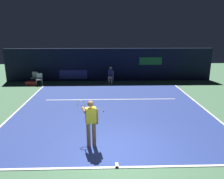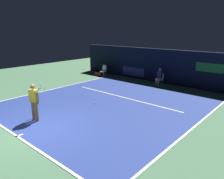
{
  "view_description": "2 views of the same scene",
  "coord_description": "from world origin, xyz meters",
  "px_view_note": "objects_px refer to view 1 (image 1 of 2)",
  "views": [
    {
      "loc": [
        -0.34,
        -6.82,
        4.1
      ],
      "look_at": [
        0.03,
        5.01,
        0.84
      ],
      "focal_mm": 35.51,
      "sensor_mm": 36.0,
      "label": 1
    },
    {
      "loc": [
        7.9,
        -4.3,
        4.06
      ],
      "look_at": [
        0.07,
        4.62,
        0.77
      ],
      "focal_mm": 34.99,
      "sensor_mm": 36.0,
      "label": 2
    }
  ],
  "objects_px": {
    "line_judge_on_chair": "(111,75)",
    "equipment_bag": "(32,83)",
    "courtside_chair_near": "(35,77)",
    "tennis_ball": "(104,111)",
    "tennis_player": "(91,121)",
    "courtside_chair_far": "(39,78)"
  },
  "relations": [
    {
      "from": "courtside_chair_far",
      "to": "tennis_ball",
      "type": "height_order",
      "value": "courtside_chair_far"
    },
    {
      "from": "courtside_chair_near",
      "to": "equipment_bag",
      "type": "height_order",
      "value": "courtside_chair_near"
    },
    {
      "from": "courtside_chair_far",
      "to": "tennis_ball",
      "type": "distance_m",
      "value": 7.53
    },
    {
      "from": "tennis_player",
      "to": "tennis_ball",
      "type": "relative_size",
      "value": 25.44
    },
    {
      "from": "tennis_player",
      "to": "equipment_bag",
      "type": "height_order",
      "value": "tennis_player"
    },
    {
      "from": "line_judge_on_chair",
      "to": "equipment_bag",
      "type": "relative_size",
      "value": 1.57
    },
    {
      "from": "line_judge_on_chair",
      "to": "courtside_chair_far",
      "type": "bearing_deg",
      "value": -175.91
    },
    {
      "from": "courtside_chair_near",
      "to": "courtside_chair_far",
      "type": "xyz_separation_m",
      "value": [
        0.53,
        -0.58,
        0.0
      ]
    },
    {
      "from": "equipment_bag",
      "to": "tennis_player",
      "type": "bearing_deg",
      "value": -56.24
    },
    {
      "from": "equipment_bag",
      "to": "courtside_chair_near",
      "type": "bearing_deg",
      "value": 92.32
    },
    {
      "from": "courtside_chair_near",
      "to": "tennis_ball",
      "type": "distance_m",
      "value": 8.31
    },
    {
      "from": "courtside_chair_far",
      "to": "tennis_ball",
      "type": "relative_size",
      "value": 12.94
    },
    {
      "from": "tennis_ball",
      "to": "equipment_bag",
      "type": "height_order",
      "value": "equipment_bag"
    },
    {
      "from": "line_judge_on_chair",
      "to": "tennis_ball",
      "type": "bearing_deg",
      "value": -94.84
    },
    {
      "from": "tennis_player",
      "to": "line_judge_on_chair",
      "type": "xyz_separation_m",
      "value": [
        0.95,
        9.54,
        -0.3
      ]
    },
    {
      "from": "line_judge_on_chair",
      "to": "courtside_chair_far",
      "type": "relative_size",
      "value": 1.5
    },
    {
      "from": "line_judge_on_chair",
      "to": "courtside_chair_far",
      "type": "height_order",
      "value": "line_judge_on_chair"
    },
    {
      "from": "courtside_chair_far",
      "to": "equipment_bag",
      "type": "bearing_deg",
      "value": -169.33
    },
    {
      "from": "tennis_ball",
      "to": "equipment_bag",
      "type": "xyz_separation_m",
      "value": [
        -5.4,
        5.65,
        0.11
      ]
    },
    {
      "from": "tennis_player",
      "to": "tennis_ball",
      "type": "xyz_separation_m",
      "value": [
        0.43,
        3.4,
        -0.94
      ]
    },
    {
      "from": "line_judge_on_chair",
      "to": "tennis_ball",
      "type": "relative_size",
      "value": 19.41
    },
    {
      "from": "courtside_chair_near",
      "to": "tennis_ball",
      "type": "relative_size",
      "value": 12.94
    }
  ]
}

